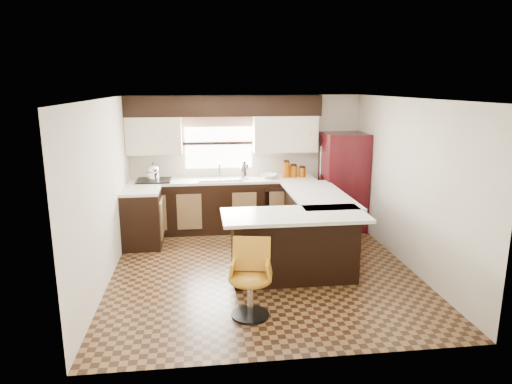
{
  "coord_description": "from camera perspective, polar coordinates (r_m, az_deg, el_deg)",
  "views": [
    {
      "loc": [
        -0.85,
        -6.03,
        2.58
      ],
      "look_at": [
        -0.04,
        0.45,
        1.04
      ],
      "focal_mm": 32.0,
      "sensor_mm": 36.0,
      "label": 1
    }
  ],
  "objects": [
    {
      "name": "kettle",
      "position": [
        8.08,
        -12.73,
        2.55
      ],
      "size": [
        0.22,
        0.22,
        0.3
      ],
      "primitive_type": null,
      "color": "silver",
      "rests_on": "cooktop"
    },
    {
      "name": "counter_back",
      "position": [
        8.11,
        -4.16,
        1.46
      ],
      "size": [
        3.3,
        0.6,
        0.04
      ],
      "primitive_type": "cube",
      "color": "silver",
      "rests_on": "base_cab_back"
    },
    {
      "name": "counter_pen_return",
      "position": [
        5.95,
        4.83,
        -2.93
      ],
      "size": [
        1.89,
        0.84,
        0.04
      ],
      "primitive_type": "cube",
      "color": "silver",
      "rests_on": "peninsula_return"
    },
    {
      "name": "base_cab_back",
      "position": [
        8.22,
        -4.11,
        -1.76
      ],
      "size": [
        3.3,
        0.6,
        0.9
      ],
      "primitive_type": "cube",
      "color": "black",
      "rests_on": "floor"
    },
    {
      "name": "bar_chair",
      "position": [
        5.2,
        -0.73,
        -10.95
      ],
      "size": [
        0.56,
        0.56,
        0.89
      ],
      "primitive_type": null,
      "rotation": [
        0.0,
        0.0,
        -0.2
      ],
      "color": "#B97D1C",
      "rests_on": "floor"
    },
    {
      "name": "floor",
      "position": [
        6.61,
        0.82,
        -9.68
      ],
      "size": [
        4.4,
        4.4,
        0.0
      ],
      "primitive_type": "plane",
      "color": "#49301A",
      "rests_on": "ground"
    },
    {
      "name": "wall_left",
      "position": [
        6.31,
        -18.39,
        -0.03
      ],
      "size": [
        0.0,
        4.4,
        4.4
      ],
      "primitive_type": "plane",
      "rotation": [
        1.57,
        0.0,
        1.57
      ],
      "color": "beige",
      "rests_on": "floor"
    },
    {
      "name": "valance",
      "position": [
        8.2,
        -4.73,
        8.77
      ],
      "size": [
        1.3,
        0.06,
        0.18
      ],
      "primitive_type": "cube",
      "color": "#D19B93",
      "rests_on": "wall_back"
    },
    {
      "name": "base_cab_left",
      "position": [
        7.64,
        -14.01,
        -3.3
      ],
      "size": [
        0.6,
        0.7,
        0.9
      ],
      "primitive_type": "cube",
      "color": "black",
      "rests_on": "floor"
    },
    {
      "name": "peninsula_long",
      "position": [
        7.2,
        7.27,
        -4.02
      ],
      "size": [
        0.6,
        1.95,
        0.9
      ],
      "primitive_type": "cube",
      "color": "black",
      "rests_on": "floor"
    },
    {
      "name": "soffit",
      "position": [
        8.07,
        -4.01,
        10.71
      ],
      "size": [
        3.4,
        0.35,
        0.36
      ],
      "primitive_type": "cube",
      "color": "black",
      "rests_on": "wall_back"
    },
    {
      "name": "wall_front",
      "position": [
        4.16,
        5.07,
        -6.16
      ],
      "size": [
        4.4,
        0.0,
        4.4
      ],
      "primitive_type": "plane",
      "rotation": [
        -1.57,
        0.0,
        0.0
      ],
      "color": "beige",
      "rests_on": "floor"
    },
    {
      "name": "canister_small",
      "position": [
        8.3,
        5.78,
        2.47
      ],
      "size": [
        0.13,
        0.13,
        0.17
      ],
      "primitive_type": "cylinder",
      "color": "#863C03",
      "rests_on": "counter_back"
    },
    {
      "name": "peninsula_return",
      "position": [
        6.19,
        4.75,
        -6.9
      ],
      "size": [
        1.65,
        0.6,
        0.9
      ],
      "primitive_type": "cube",
      "color": "black",
      "rests_on": "floor"
    },
    {
      "name": "counter_pen_long",
      "position": [
        7.09,
        7.77,
        -0.36
      ],
      "size": [
        0.84,
        1.95,
        0.04
      ],
      "primitive_type": "cube",
      "color": "silver",
      "rests_on": "peninsula_long"
    },
    {
      "name": "canister_med",
      "position": [
        8.26,
        4.71,
        2.57
      ],
      "size": [
        0.13,
        0.13,
        0.21
      ],
      "primitive_type": "cylinder",
      "color": "#863C03",
      "rests_on": "counter_back"
    },
    {
      "name": "upper_cab_left",
      "position": [
        8.14,
        -12.62,
        6.91
      ],
      "size": [
        0.94,
        0.35,
        0.64
      ],
      "primitive_type": "cube",
      "color": "beige",
      "rests_on": "wall_back"
    },
    {
      "name": "wall_back",
      "position": [
        8.38,
        -1.23,
        3.82
      ],
      "size": [
        4.4,
        0.0,
        4.4
      ],
      "primitive_type": "plane",
      "rotation": [
        1.57,
        0.0,
        0.0
      ],
      "color": "beige",
      "rests_on": "floor"
    },
    {
      "name": "upper_cab_right",
      "position": [
        8.24,
        3.63,
        7.28
      ],
      "size": [
        1.14,
        0.35,
        0.64
      ],
      "primitive_type": "cube",
      "color": "beige",
      "rests_on": "wall_back"
    },
    {
      "name": "canister_large",
      "position": [
        8.23,
        3.79,
        2.8
      ],
      "size": [
        0.13,
        0.13,
        0.28
      ],
      "primitive_type": "cylinder",
      "color": "#863C03",
      "rests_on": "counter_back"
    },
    {
      "name": "cooktop",
      "position": [
        8.11,
        -12.66,
        1.43
      ],
      "size": [
        0.58,
        0.5,
        0.02
      ],
      "primitive_type": "cube",
      "color": "black",
      "rests_on": "counter_back"
    },
    {
      "name": "mixing_bowl",
      "position": [
        8.18,
        1.65,
        2.02
      ],
      "size": [
        0.37,
        0.37,
        0.07
      ],
      "primitive_type": "imported",
      "rotation": [
        0.0,
        0.0,
        -0.28
      ],
      "color": "white",
      "rests_on": "counter_back"
    },
    {
      "name": "ceiling",
      "position": [
        6.09,
        0.9,
        11.6
      ],
      "size": [
        4.4,
        4.4,
        0.0
      ],
      "primitive_type": "plane",
      "rotation": [
        3.14,
        0.0,
        0.0
      ],
      "color": "silver",
      "rests_on": "wall_back"
    },
    {
      "name": "wall_right",
      "position": [
        6.85,
        18.54,
        0.97
      ],
      "size": [
        0.0,
        4.4,
        4.4
      ],
      "primitive_type": "plane",
      "rotation": [
        1.57,
        0.0,
        -1.57
      ],
      "color": "beige",
      "rests_on": "floor"
    },
    {
      "name": "counter_left",
      "position": [
        7.52,
        -14.21,
        0.16
      ],
      "size": [
        0.6,
        0.7,
        0.04
      ],
      "primitive_type": "cube",
      "color": "silver",
      "rests_on": "base_cab_left"
    },
    {
      "name": "sink",
      "position": [
        8.08,
        -4.51,
        1.69
      ],
      "size": [
        0.75,
        0.45,
        0.03
      ],
      "primitive_type": "cube",
      "color": "#B2B2B7",
      "rests_on": "counter_back"
    },
    {
      "name": "dishwasher",
      "position": [
        8.06,
        3.13,
        -2.2
      ],
      "size": [
        0.58,
        0.03,
        0.78
      ],
      "primitive_type": "cube",
      "color": "black",
      "rests_on": "floor"
    },
    {
      "name": "window_pane",
      "position": [
        8.28,
        -4.69,
        6.1
      ],
      "size": [
        1.2,
        0.02,
        0.9
      ],
      "primitive_type": "cube",
      "color": "white",
      "rests_on": "wall_back"
    },
    {
      "name": "refrigerator",
      "position": [
        8.35,
        10.83,
        1.27
      ],
      "size": [
        0.75,
        0.72,
        1.75
      ],
      "primitive_type": "cube",
      "color": "#3B090E",
      "rests_on": "floor"
    },
    {
      "name": "percolator",
      "position": [
        8.11,
        -1.44,
        2.64
      ],
      "size": [
        0.14,
        0.14,
        0.27
      ],
      "primitive_type": "cylinder",
      "color": "silver",
      "rests_on": "counter_back"
    }
  ]
}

